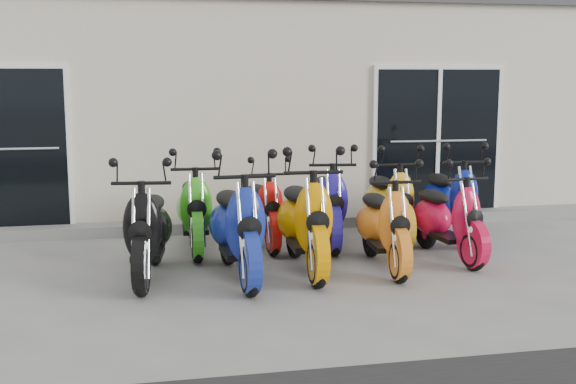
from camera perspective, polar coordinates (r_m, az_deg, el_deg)
name	(u,v)px	position (r m, az deg, el deg)	size (l,w,h in m)	color
ground	(298,264)	(8.39, 0.83, -5.70)	(80.00, 80.00, 0.00)	gray
building	(237,107)	(13.25, -4.02, 6.73)	(14.00, 6.00, 3.20)	beige
roof_cap	(236,12)	(13.29, -4.10, 13.99)	(14.20, 6.20, 0.16)	#3F3F42
front_step	(268,223)	(10.31, -1.58, -2.48)	(14.00, 0.40, 0.15)	gray
door_left	(30,144)	(10.24, -19.73, 3.62)	(1.07, 0.08, 2.22)	black
door_right	(437,136)	(11.03, 11.71, 4.32)	(2.02, 0.08, 2.22)	black
scooter_front_black	(147,217)	(7.77, -11.05, -1.92)	(0.67, 1.85, 1.36)	black
scooter_front_blue	(237,213)	(7.64, -4.05, -1.64)	(0.71, 1.96, 1.45)	navy
scooter_front_orange_a	(305,207)	(7.93, 1.33, -1.22)	(0.71, 1.96, 1.45)	orange
scooter_front_orange_b	(384,212)	(8.12, 7.61, -1.61)	(0.64, 1.75, 1.29)	orange
scooter_front_red	(448,207)	(8.71, 12.54, -1.17)	(0.62, 1.69, 1.25)	red
scooter_back_green	(194,198)	(8.97, -7.41, -0.46)	(0.66, 1.80, 1.33)	green
scooter_back_red	(263,199)	(9.17, -1.98, -0.60)	(0.59, 1.63, 1.20)	red
scooter_back_blue	(328,193)	(9.24, 3.18, -0.09)	(0.66, 1.82, 1.34)	#24189A
scooter_back_yellow	(389,192)	(9.50, 8.02, 0.01)	(0.65, 1.78, 1.31)	gold
scooter_back_extra	(451,189)	(9.80, 12.73, 0.21)	(0.66, 1.80, 1.33)	navy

